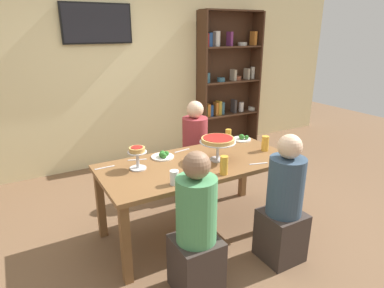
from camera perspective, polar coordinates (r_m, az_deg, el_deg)
The scene contains 20 objects.
ground_plane at distance 3.49m, azimuth 0.83°, elevation -14.40°, with size 12.00×12.00×0.00m, color brown.
rear_partition at distance 4.96m, azimuth -12.32°, elevation 12.60°, with size 8.00×0.12×2.80m, color beige.
dining_table at distance 3.18m, azimuth 0.89°, elevation -4.55°, with size 1.83×0.86×0.74m.
bookshelf at distance 5.62m, azimuth 6.05°, elevation 10.82°, with size 1.13×0.30×2.21m.
television at distance 4.77m, azimuth -16.00°, elevation 19.29°, with size 0.92×0.05×0.51m.
diner_near_right at distance 2.97m, azimuth 15.44°, elevation -10.61°, with size 0.34×0.34×1.15m.
diner_far_right at distance 4.02m, azimuth 0.49°, elevation -1.80°, with size 0.34×0.34×1.15m.
diner_near_left at distance 2.55m, azimuth 0.73°, elevation -15.31°, with size 0.34×0.34×1.15m.
deep_dish_pizza_stand at distance 3.14m, azimuth 4.46°, elevation 0.46°, with size 0.34×0.34×0.23m.
personal_pizza_stand at distance 2.98m, azimuth -9.38°, elevation -1.74°, with size 0.17×0.17×0.21m.
salad_plate_near_diner at distance 3.80m, azimuth 8.58°, elevation 1.00°, with size 0.21×0.21×0.07m.
salad_plate_far_diner at distance 3.25m, azimuth -5.02°, elevation -2.00°, with size 0.22×0.22×0.07m.
beer_glass_amber_tall at distance 2.87m, azimuth 5.52°, elevation -3.66°, with size 0.07×0.07×0.17m, color gold.
beer_glass_amber_short at distance 3.69m, azimuth 6.24°, elevation 1.41°, with size 0.06×0.06×0.15m, color gold.
beer_glass_amber_spare at distance 3.49m, azimuth 12.45°, elevation 0.10°, with size 0.07×0.07×0.16m, color gold.
water_glass_clear_near at distance 2.69m, azimuth -3.06°, elevation -5.76°, with size 0.07×0.07×0.12m, color white.
cutlery_fork_near at distance 3.16m, azimuth 11.36°, elevation -3.32°, with size 0.18×0.02×0.01m, color silver.
cutlery_knife_near at distance 3.12m, azimuth -14.76°, elevation -3.94°, with size 0.18×0.02×0.01m, color silver.
cutlery_fork_far at distance 3.43m, azimuth -1.71°, elevation -1.14°, with size 0.18×0.02×0.01m, color silver.
cutlery_knife_far at distance 3.23m, azimuth -9.38°, elevation -2.68°, with size 0.18×0.02×0.01m, color silver.
Camera 1 is at (-1.48, -2.51, 1.93)m, focal length 31.04 mm.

